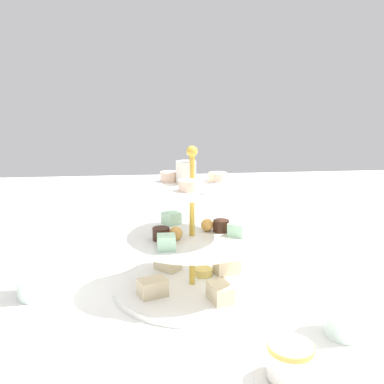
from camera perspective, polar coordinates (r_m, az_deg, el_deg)
name	(u,v)px	position (r m, az deg, el deg)	size (l,w,h in m)	color
ground_plane	(192,289)	(0.82, 0.00, -12.67)	(2.40, 2.40, 0.00)	white
tiered_serving_stand	(192,248)	(0.79, 0.00, -7.47)	(0.29, 0.29, 0.27)	white
water_glass_tall_right	(35,264)	(0.82, -20.04, -9.00)	(0.07, 0.07, 0.12)	silver
water_glass_short_left	(347,310)	(0.70, 19.82, -14.43)	(0.06, 0.06, 0.08)	silver
teacup_with_saucer	(290,364)	(0.59, 12.84, -21.29)	(0.09, 0.09, 0.05)	white
butter_knife_left	(158,234)	(1.12, -4.55, -5.61)	(0.17, 0.01, 0.00)	silver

